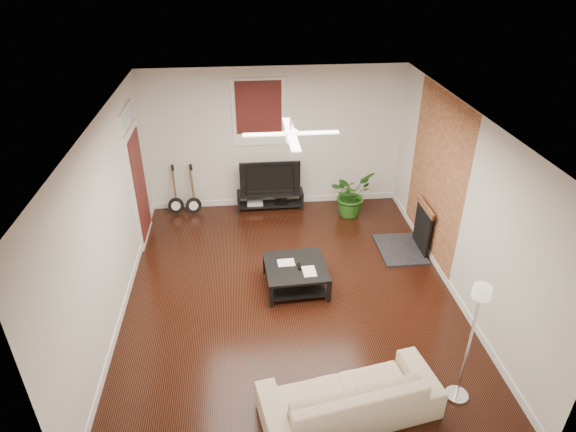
{
  "coord_description": "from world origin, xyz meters",
  "views": [
    {
      "loc": [
        -0.63,
        -6.0,
        4.8
      ],
      "look_at": [
        0.0,
        0.4,
        1.15
      ],
      "focal_mm": 30.58,
      "sensor_mm": 36.0,
      "label": 1
    }
  ],
  "objects": [
    {
      "name": "ceiling_fan",
      "position": [
        0.0,
        0.0,
        2.6
      ],
      "size": [
        1.24,
        1.24,
        0.32
      ],
      "primitive_type": null,
      "color": "white",
      "rests_on": "ceiling"
    },
    {
      "name": "floor_lamp",
      "position": [
        1.79,
        -2.15,
        0.83
      ],
      "size": [
        0.32,
        0.32,
        1.66
      ],
      "primitive_type": null,
      "rotation": [
        0.0,
        0.0,
        0.18
      ],
      "color": "silver",
      "rests_on": "floor"
    },
    {
      "name": "guitar_left",
      "position": [
        -2.01,
        2.75,
        0.5
      ],
      "size": [
        0.34,
        0.26,
        1.0
      ],
      "primitive_type": null,
      "rotation": [
        0.0,
        0.0,
        0.16
      ],
      "color": "black",
      "rests_on": "floor"
    },
    {
      "name": "room",
      "position": [
        0.0,
        0.0,
        1.4
      ],
      "size": [
        5.01,
        6.01,
        2.81
      ],
      "color": "black",
      "rests_on": "ground"
    },
    {
      "name": "fireplace",
      "position": [
        2.2,
        1.0,
        0.46
      ],
      "size": [
        0.8,
        1.1,
        0.92
      ],
      "primitive_type": "cube",
      "color": "black",
      "rests_on": "floor"
    },
    {
      "name": "tv",
      "position": [
        -0.13,
        2.8,
        0.72
      ],
      "size": [
        1.19,
        0.16,
        0.68
      ],
      "primitive_type": "imported",
      "color": "black",
      "rests_on": "tv_stand"
    },
    {
      "name": "potted_plant",
      "position": [
        1.43,
        2.38,
        0.45
      ],
      "size": [
        1.07,
        1.06,
        0.9
      ],
      "primitive_type": "imported",
      "rotation": [
        0.0,
        0.0,
        0.71
      ],
      "color": "#255C1A",
      "rests_on": "floor"
    },
    {
      "name": "window_back",
      "position": [
        -0.3,
        2.97,
        1.95
      ],
      "size": [
        1.0,
        0.06,
        1.3
      ],
      "primitive_type": "cube",
      "color": "#39100F",
      "rests_on": "wall_back"
    },
    {
      "name": "guitar_right",
      "position": [
        -1.66,
        2.72,
        0.5
      ],
      "size": [
        0.35,
        0.29,
        1.0
      ],
      "primitive_type": null,
      "rotation": [
        0.0,
        0.0,
        0.27
      ],
      "color": "black",
      "rests_on": "floor"
    },
    {
      "name": "coffee_table",
      "position": [
        0.1,
        0.16,
        0.2
      ],
      "size": [
        0.98,
        0.98,
        0.39
      ],
      "primitive_type": "cube",
      "rotation": [
        0.0,
        0.0,
        0.05
      ],
      "color": "black",
      "rests_on": "floor"
    },
    {
      "name": "brick_accent",
      "position": [
        2.49,
        1.0,
        1.4
      ],
      "size": [
        0.02,
        2.2,
        2.8
      ],
      "primitive_type": "cube",
      "color": "#965430",
      "rests_on": "floor"
    },
    {
      "name": "door_left",
      "position": [
        -2.46,
        1.9,
        1.25
      ],
      "size": [
        0.08,
        1.0,
        2.5
      ],
      "primitive_type": "cube",
      "color": "white",
      "rests_on": "wall_left"
    },
    {
      "name": "sofa",
      "position": [
        0.44,
        -2.25,
        0.3
      ],
      "size": [
        2.14,
        1.14,
        0.59
      ],
      "primitive_type": "imported",
      "rotation": [
        0.0,
        0.0,
        3.32
      ],
      "color": "#BDA78E",
      "rests_on": "floor"
    },
    {
      "name": "tv_stand",
      "position": [
        -0.13,
        2.78,
        0.19
      ],
      "size": [
        1.33,
        0.35,
        0.37
      ],
      "primitive_type": "cube",
      "color": "black",
      "rests_on": "floor"
    }
  ]
}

